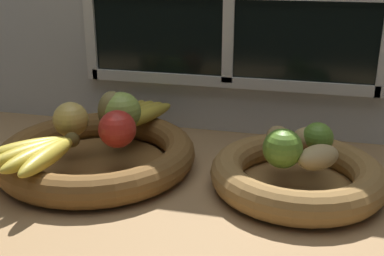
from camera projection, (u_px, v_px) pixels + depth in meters
The scene contains 16 objects.
ground_plane at pixel (198, 193), 84.54cm from camera, with size 140.00×90.00×3.00cm, color #9E774C.
back_wall at pixel (231, 7), 101.55cm from camera, with size 140.00×4.60×55.00cm.
fruit_bowl_left at pixel (97, 154), 90.61cm from camera, with size 37.52×37.52×5.67cm.
fruit_bowl_right at pixel (297, 175), 82.07cm from camera, with size 30.04×30.04×5.67cm.
apple_green_back at pixel (121, 112), 93.11cm from camera, with size 7.74×7.74×7.74cm, color #99B74C.
apple_golden_left at pixel (71, 120), 90.19cm from camera, with size 6.72×6.72×6.72cm, color #DBB756.
apple_red_right at pixel (117, 129), 85.09cm from camera, with size 6.85×6.85×6.85cm, color red.
pear_brown at pixel (112, 111), 93.25cm from camera, with size 5.40×5.95×7.91cm, color olive.
banana_bunch_front at pixel (38, 152), 79.80cm from camera, with size 13.40×17.04×3.11cm.
banana_bunch_back at pixel (137, 114), 99.17cm from camera, with size 11.59×18.23×2.97cm.
potato_back at pixel (311, 139), 83.82cm from camera, with size 6.80×5.17×4.29cm, color tan.
potato_small at pixel (318, 157), 76.74cm from camera, with size 7.86×4.59×4.01cm, color tan.
potato_oblong at pixel (279, 140), 83.62cm from camera, with size 7.83×4.56×4.40cm, color #A38451.
lime_near at pixel (283, 148), 77.00cm from camera, with size 6.53×6.53×6.53cm, color olive.
lime_far at pixel (318, 138), 82.91cm from camera, with size 5.48×5.48×5.48cm, color olive.
chili_pepper at pixel (302, 155), 80.50cm from camera, with size 1.68×1.68×11.60cm, color red.
Camera 1 is at (17.29, -73.37, 38.53)cm, focal length 44.45 mm.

